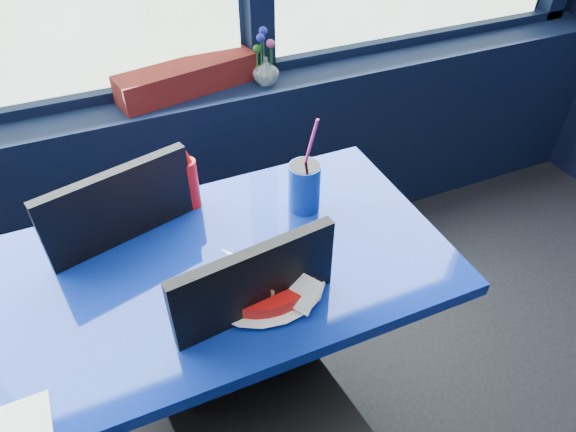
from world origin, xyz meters
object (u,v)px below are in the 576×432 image
object	(u,v)px
flower_vase	(266,67)
chair_near_front	(272,399)
near_table	(228,305)
chair_near_back	(144,254)
planter_box	(187,78)
soda_cup	(304,186)
ketchup_bottle	(189,180)
food_basket	(269,282)

from	to	relation	value
flower_vase	chair_near_front	bearing A→B (deg)	-111.35
flower_vase	near_table	bearing A→B (deg)	-118.70
chair_near_back	planter_box	world-z (taller)	chair_near_back
soda_cup	ketchup_bottle	bearing A→B (deg)	154.98
chair_near_front	chair_near_back	size ratio (longest dim) A/B	0.98
planter_box	food_basket	bearing A→B (deg)	-105.89
planter_box	near_table	bearing A→B (deg)	-111.36
chair_near_back	soda_cup	size ratio (longest dim) A/B	3.07
chair_near_back	ketchup_bottle	xyz separation A→B (m)	(0.17, -0.05, 0.28)
chair_near_front	planter_box	size ratio (longest dim) A/B	1.74
planter_box	soda_cup	xyz separation A→B (m)	(0.14, -0.77, -0.03)
planter_box	flower_vase	distance (m)	0.31
planter_box	food_basket	xyz separation A→B (m)	(-0.08, -1.03, -0.07)
chair_near_front	planter_box	distance (m)	1.25
chair_near_front	ketchup_bottle	size ratio (longest dim) A/B	4.57
flower_vase	food_basket	distance (m)	1.05
chair_near_back	near_table	bearing A→B (deg)	104.32
chair_near_front	food_basket	xyz separation A→B (m)	(0.07, 0.17, 0.24)
food_basket	near_table	bearing A→B (deg)	116.43
near_table	flower_vase	distance (m)	0.99
chair_near_back	soda_cup	distance (m)	0.58
near_table	planter_box	world-z (taller)	planter_box
chair_near_back	planter_box	distance (m)	0.73
chair_near_front	chair_near_back	distance (m)	0.66
chair_near_back	food_basket	world-z (taller)	chair_near_back
near_table	ketchup_bottle	distance (m)	0.38
chair_near_back	soda_cup	xyz separation A→B (m)	(0.48, -0.19, 0.27)
near_table	ketchup_bottle	xyz separation A→B (m)	(-0.01, 0.27, 0.27)
chair_near_front	food_basket	size ratio (longest dim) A/B	3.53
planter_box	flower_vase	size ratio (longest dim) A/B	2.47
chair_near_front	soda_cup	bearing A→B (deg)	49.44
flower_vase	ketchup_bottle	bearing A→B (deg)	-129.53
chair_near_back	flower_vase	bearing A→B (deg)	-156.92
flower_vase	soda_cup	size ratio (longest dim) A/B	0.70
soda_cup	near_table	bearing A→B (deg)	-157.33
flower_vase	chair_near_back	bearing A→B (deg)	-141.26
near_table	chair_near_front	bearing A→B (deg)	-88.53
chair_near_front	food_basket	distance (m)	0.30
chair_near_front	ketchup_bottle	bearing A→B (deg)	84.69
chair_near_front	soda_cup	distance (m)	0.59
chair_near_front	flower_vase	world-z (taller)	flower_vase
chair_near_front	flower_vase	distance (m)	1.27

